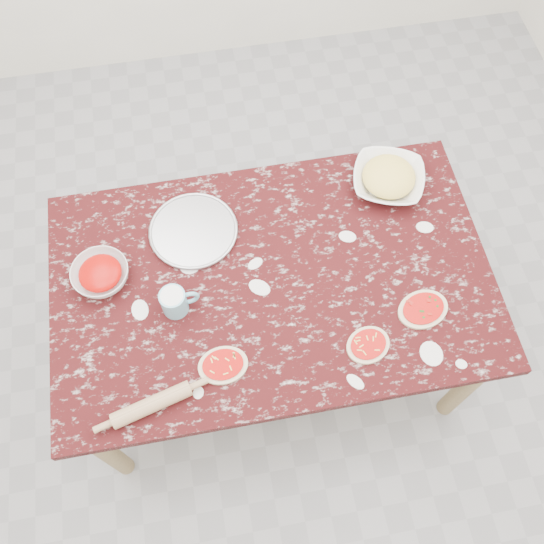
% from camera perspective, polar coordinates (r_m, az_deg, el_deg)
% --- Properties ---
extents(ground, '(4.00, 4.00, 0.00)m').
position_cam_1_polar(ground, '(2.84, 0.00, -7.33)').
color(ground, gray).
extents(worktable, '(1.60, 1.00, 0.75)m').
position_cam_1_polar(worktable, '(2.22, 0.00, -1.55)').
color(worktable, black).
rests_on(worktable, ground).
extents(pizza_tray, '(0.34, 0.34, 0.01)m').
position_cam_1_polar(pizza_tray, '(2.26, -7.58, 3.92)').
color(pizza_tray, '#B2B2B7').
rests_on(pizza_tray, worktable).
extents(sauce_bowl, '(0.23, 0.23, 0.06)m').
position_cam_1_polar(sauce_bowl, '(2.21, -16.15, -0.26)').
color(sauce_bowl, white).
rests_on(sauce_bowl, worktable).
extents(cheese_bowl, '(0.35, 0.35, 0.07)m').
position_cam_1_polar(cheese_bowl, '(2.38, 11.11, 8.73)').
color(cheese_bowl, white).
rests_on(cheese_bowl, worktable).
extents(flour_mug, '(0.14, 0.09, 0.11)m').
position_cam_1_polar(flour_mug, '(2.08, -9.32, -2.82)').
color(flour_mug, '#72BAD1').
rests_on(flour_mug, worktable).
extents(pizza_left, '(0.18, 0.14, 0.02)m').
position_cam_1_polar(pizza_left, '(2.02, -4.74, -8.94)').
color(pizza_left, beige).
rests_on(pizza_left, worktable).
extents(pizza_mid, '(0.19, 0.18, 0.02)m').
position_cam_1_polar(pizza_mid, '(2.07, 9.24, -6.95)').
color(pizza_mid, beige).
rests_on(pizza_mid, worktable).
extents(pizza_right, '(0.22, 0.18, 0.02)m').
position_cam_1_polar(pizza_right, '(2.16, 14.34, -3.49)').
color(pizza_right, beige).
rests_on(pizza_right, worktable).
extents(rolling_pin, '(0.27, 0.12, 0.05)m').
position_cam_1_polar(rolling_pin, '(2.00, -11.51, -12.41)').
color(rolling_pin, tan).
rests_on(rolling_pin, worktable).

